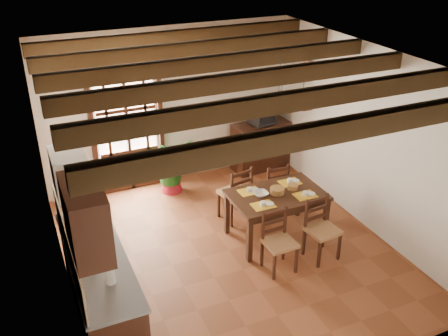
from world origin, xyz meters
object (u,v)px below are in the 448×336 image
chair_far_right (273,195)px  potted_plant (171,162)px  chair_near_right (321,240)px  pendant_lamp (278,106)px  sideboard (260,146)px  kitchen_counter (100,285)px  chair_near_left (279,252)px  dining_table (277,199)px  crt_tv (262,114)px  chair_far_left (235,202)px

chair_far_right → potted_plant: potted_plant is taller
chair_near_right → pendant_lamp: 1.99m
sideboard → pendant_lamp: size_ratio=1.27×
kitchen_counter → chair_far_right: 3.38m
chair_near_left → dining_table: bearing=61.9°
kitchen_counter → dining_table: size_ratio=1.63×
chair_near_left → potted_plant: (-0.64, 2.69, 0.29)m
crt_tv → pendant_lamp: (-0.88, -2.07, 0.97)m
chair_near_left → chair_far_right: (0.69, 1.41, -0.00)m
kitchen_counter → crt_tv: (3.63, 2.82, 0.63)m
crt_tv → chair_far_left: bearing=-137.4°
chair_far_right → sideboard: size_ratio=0.81×
kitchen_counter → sideboard: (3.63, 2.83, -0.02)m
sideboard → chair_far_right: bearing=-115.2°
chair_near_left → potted_plant: 2.78m
chair_near_right → crt_tv: crt_tv is taller
chair_near_left → pendant_lamp: size_ratio=1.04×
potted_plant → pendant_lamp: 2.61m
chair_near_left → chair_far_left: (0.00, 1.41, 0.02)m
chair_near_left → chair_near_right: size_ratio=0.97×
crt_tv → potted_plant: bearing=178.2°
chair_near_right → chair_far_left: (-0.69, 1.41, 0.01)m
chair_far_left → chair_far_right: size_ratio=1.09×
kitchen_counter → chair_near_right: size_ratio=2.46×
chair_far_left → chair_far_right: bearing=169.2°
potted_plant → pendant_lamp: pendant_lamp is taller
chair_far_right → sideboard: (0.54, 1.47, 0.18)m
dining_table → potted_plant: potted_plant is taller
kitchen_counter → chair_far_left: bearing=29.3°
pendant_lamp → chair_near_left: bearing=-113.1°
kitchen_counter → dining_table: kitchen_counter is taller
dining_table → crt_tv: size_ratio=2.92×
chair_far_right → pendant_lamp: bearing=63.0°
kitchen_counter → dining_table: (2.75, 0.65, 0.18)m
potted_plant → pendant_lamp: bearing=-62.4°
pendant_lamp → crt_tv: bearing=67.0°
kitchen_counter → potted_plant: size_ratio=1.05×
chair_far_left → pendant_lamp: size_ratio=1.12×
potted_plant → crt_tv: bearing=5.8°
chair_far_right → potted_plant: bearing=-41.3°
sideboard → pendant_lamp: pendant_lamp is taller
pendant_lamp → kitchen_counter: bearing=-164.8°
potted_plant → chair_near_left: bearing=-76.6°
chair_near_right → chair_near_left: bearing=174.1°
kitchen_counter → chair_near_left: (2.40, -0.06, -0.20)m
dining_table → chair_far_left: 0.86m
dining_table → pendant_lamp: 1.43m
kitchen_counter → chair_far_left: size_ratio=2.38×
chair_far_left → potted_plant: potted_plant is taller
kitchen_counter → chair_near_left: bearing=-1.5°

